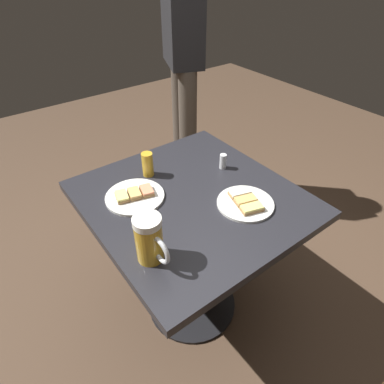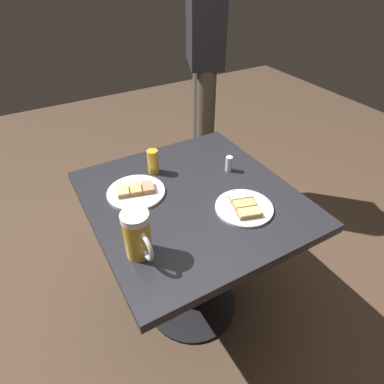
{
  "view_description": "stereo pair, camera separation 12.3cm",
  "coord_description": "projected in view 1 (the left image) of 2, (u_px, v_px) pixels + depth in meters",
  "views": [
    {
      "loc": [
        0.78,
        -0.59,
        1.48
      ],
      "look_at": [
        0.0,
        0.0,
        0.73
      ],
      "focal_mm": 30.32,
      "sensor_mm": 36.0,
      "label": 1
    },
    {
      "loc": [
        0.85,
        -0.48,
        1.48
      ],
      "look_at": [
        0.0,
        0.0,
        0.73
      ],
      "focal_mm": 30.32,
      "sensor_mm": 36.0,
      "label": 2
    }
  ],
  "objects": [
    {
      "name": "cafe_table",
      "position": [
        192.0,
        224.0,
        1.34
      ],
      "size": [
        0.8,
        0.76,
        0.71
      ],
      "color": "black",
      "rests_on": "ground_plane"
    },
    {
      "name": "beer_glass_small",
      "position": [
        148.0,
        164.0,
        1.33
      ],
      "size": [
        0.05,
        0.05,
        0.1
      ],
      "primitive_type": "cylinder",
      "color": "gold",
      "rests_on": "cafe_table"
    },
    {
      "name": "salt_shaker",
      "position": [
        223.0,
        161.0,
        1.38
      ],
      "size": [
        0.03,
        0.03,
        0.07
      ],
      "primitive_type": "cylinder",
      "color": "silver",
      "rests_on": "cafe_table"
    },
    {
      "name": "patron_standing",
      "position": [
        183.0,
        57.0,
        1.86
      ],
      "size": [
        0.36,
        0.29,
        1.65
      ],
      "rotation": [
        0.0,
        0.0,
        -0.4
      ],
      "color": "#51473D",
      "rests_on": "ground_plane"
    },
    {
      "name": "plate_far",
      "position": [
        135.0,
        196.0,
        1.23
      ],
      "size": [
        0.22,
        0.22,
        0.03
      ],
      "color": "white",
      "rests_on": "cafe_table"
    },
    {
      "name": "beer_mug",
      "position": [
        150.0,
        240.0,
        0.95
      ],
      "size": [
        0.14,
        0.09,
        0.16
      ],
      "color": "gold",
      "rests_on": "cafe_table"
    },
    {
      "name": "plate_near",
      "position": [
        245.0,
        202.0,
        1.2
      ],
      "size": [
        0.21,
        0.21,
        0.03
      ],
      "color": "white",
      "rests_on": "cafe_table"
    },
    {
      "name": "ground_plane",
      "position": [
        192.0,
        303.0,
        1.68
      ],
      "size": [
        6.0,
        6.0,
        0.0
      ],
      "primitive_type": "plane",
      "color": "#4C3828"
    }
  ]
}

